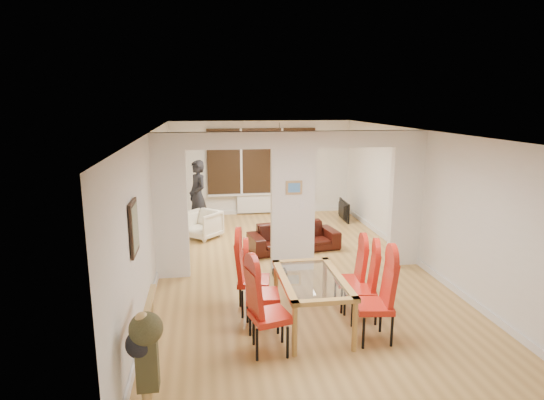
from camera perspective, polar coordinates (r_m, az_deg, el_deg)
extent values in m
cube|color=tan|center=(8.71, 2.54, -8.71)|extent=(5.00, 9.00, 0.01)
cube|color=white|center=(8.33, 2.62, -0.34)|extent=(5.00, 0.18, 2.60)
cube|color=black|center=(12.62, -1.30, 4.92)|extent=(3.00, 0.08, 1.80)
cube|color=white|center=(12.79, -1.26, -0.44)|extent=(1.40, 0.08, 0.50)
sphere|color=orange|center=(11.47, 0.92, 7.44)|extent=(0.36, 0.36, 0.36)
cube|color=gray|center=(5.84, -16.94, -3.34)|extent=(0.04, 0.52, 0.67)
cube|color=#4C8CD8|center=(8.18, 2.78, 1.57)|extent=(0.30, 0.03, 0.25)
imported|color=black|center=(9.75, 2.74, -4.67)|extent=(2.01, 1.06, 0.56)
imported|color=#F1E7CC|center=(10.66, -8.68, -3.05)|extent=(0.99, 1.00, 0.65)
imported|color=black|center=(11.13, -9.30, 0.48)|extent=(0.75, 0.64, 1.74)
imported|color=black|center=(12.29, 8.63, -1.30)|extent=(0.91, 0.16, 0.52)
cylinder|color=#143F19|center=(10.94, 1.76, -2.25)|extent=(0.08, 0.08, 0.30)
imported|color=#352212|center=(11.09, 3.68, -2.75)|extent=(0.20, 0.20, 0.05)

